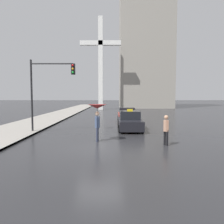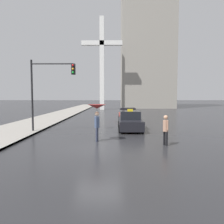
% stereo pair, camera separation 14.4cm
% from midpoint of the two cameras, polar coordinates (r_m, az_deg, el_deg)
% --- Properties ---
extents(ground_plane, '(300.00, 300.00, 0.00)m').
position_cam_midpoint_polar(ground_plane, '(11.70, -3.14, -9.42)').
color(ground_plane, '#262628').
extents(taxi, '(1.91, 4.33, 1.71)m').
position_cam_midpoint_polar(taxi, '(17.87, 4.97, -2.47)').
color(taxi, black).
rests_on(taxi, ground_plane).
extents(sedan_red, '(1.91, 4.22, 1.55)m').
position_cam_midpoint_polar(sedan_red, '(23.22, 4.26, -0.94)').
color(sedan_red, '#A52D23').
rests_on(sedan_red, ground_plane).
extents(pedestrian_with_umbrella, '(1.09, 1.09, 2.25)m').
position_cam_midpoint_polar(pedestrian_with_umbrella, '(13.14, -3.65, 0.15)').
color(pedestrian_with_umbrella, '#2D3347').
rests_on(pedestrian_with_umbrella, ground_plane).
extents(pedestrian_man, '(0.38, 0.43, 1.70)m').
position_cam_midpoint_polar(pedestrian_man, '(12.50, 14.16, -4.01)').
color(pedestrian_man, black).
rests_on(pedestrian_man, ground_plane).
extents(traffic_light, '(3.36, 0.38, 5.47)m').
position_cam_midpoint_polar(traffic_light, '(17.17, -15.80, 7.50)').
color(traffic_light, black).
rests_on(traffic_light, ground_plane).
extents(building_tower_near, '(12.16, 10.19, 38.15)m').
position_cam_midpoint_polar(building_tower_near, '(56.50, 9.18, 20.84)').
color(building_tower_near, gray).
rests_on(building_tower_near, ground_plane).
extents(monument_cross, '(8.26, 0.90, 18.77)m').
position_cam_midpoint_polar(monument_cross, '(45.71, -2.55, 14.05)').
color(monument_cross, white).
rests_on(monument_cross, ground_plane).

